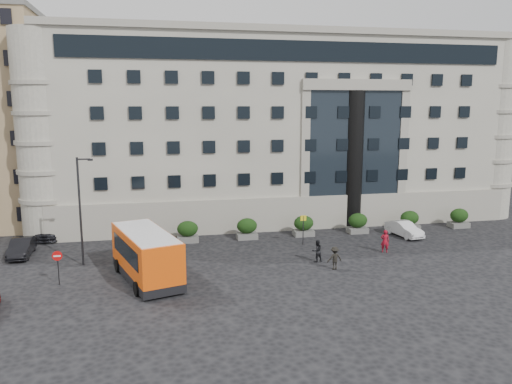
% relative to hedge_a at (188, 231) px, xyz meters
% --- Properties ---
extents(ground, '(120.00, 120.00, 0.00)m').
position_rel_hedge_a_xyz_m(ground, '(4.00, -7.80, -0.93)').
color(ground, black).
rests_on(ground, ground).
extents(civic_building, '(44.00, 24.00, 18.00)m').
position_rel_hedge_a_xyz_m(civic_building, '(10.00, 14.20, 8.07)').
color(civic_building, gray).
rests_on(civic_building, ground).
extents(entrance_column, '(1.80, 1.80, 13.00)m').
position_rel_hedge_a_xyz_m(entrance_column, '(16.00, 2.50, 5.57)').
color(entrance_column, black).
rests_on(entrance_column, ground).
extents(hedge_a, '(1.80, 1.26, 1.84)m').
position_rel_hedge_a_xyz_m(hedge_a, '(0.00, 0.00, 0.00)').
color(hedge_a, '#5F5F5C').
rests_on(hedge_a, ground).
extents(hedge_b, '(1.80, 1.26, 1.84)m').
position_rel_hedge_a_xyz_m(hedge_b, '(5.20, 0.00, 0.00)').
color(hedge_b, '#5F5F5C').
rests_on(hedge_b, ground).
extents(hedge_c, '(1.80, 1.26, 1.84)m').
position_rel_hedge_a_xyz_m(hedge_c, '(10.40, 0.00, 0.00)').
color(hedge_c, '#5F5F5C').
rests_on(hedge_c, ground).
extents(hedge_d, '(1.80, 1.26, 1.84)m').
position_rel_hedge_a_xyz_m(hedge_d, '(15.60, 0.00, 0.00)').
color(hedge_d, '#5F5F5C').
rests_on(hedge_d, ground).
extents(hedge_e, '(1.80, 1.26, 1.84)m').
position_rel_hedge_a_xyz_m(hedge_e, '(20.80, 0.00, 0.00)').
color(hedge_e, '#5F5F5C').
rests_on(hedge_e, ground).
extents(hedge_f, '(1.80, 1.26, 1.84)m').
position_rel_hedge_a_xyz_m(hedge_f, '(26.00, 0.00, 0.00)').
color(hedge_f, '#5F5F5C').
rests_on(hedge_f, ground).
extents(street_lamp, '(1.16, 0.18, 8.00)m').
position_rel_hedge_a_xyz_m(street_lamp, '(-7.94, -4.80, 3.44)').
color(street_lamp, '#262628').
rests_on(street_lamp, ground).
extents(bus_stop_sign, '(0.50, 0.08, 2.52)m').
position_rel_hedge_a_xyz_m(bus_stop_sign, '(9.50, -2.80, 0.80)').
color(bus_stop_sign, '#262628').
rests_on(bus_stop_sign, ground).
extents(no_entry_sign, '(0.64, 0.16, 2.32)m').
position_rel_hedge_a_xyz_m(no_entry_sign, '(-9.00, -8.84, 0.72)').
color(no_entry_sign, '#262628').
rests_on(no_entry_sign, ground).
extents(minibus, '(4.95, 8.43, 3.33)m').
position_rel_hedge_a_xyz_m(minibus, '(-3.36, -8.91, 0.90)').
color(minibus, '#EC4F0B').
rests_on(minibus, ground).
extents(red_truck, '(2.47, 5.21, 2.80)m').
position_rel_hedge_a_xyz_m(red_truck, '(-8.00, 7.20, 0.51)').
color(red_truck, '#9B140B').
rests_on(red_truck, ground).
extents(parked_car_b, '(1.63, 4.32, 1.41)m').
position_rel_hedge_a_xyz_m(parked_car_b, '(-13.00, -1.54, -0.22)').
color(parked_car_b, black).
rests_on(parked_car_b, ground).
extents(parked_car_c, '(2.51, 5.30, 1.49)m').
position_rel_hedge_a_xyz_m(parked_car_c, '(-11.81, 4.10, -0.18)').
color(parked_car_c, black).
rests_on(parked_car_c, ground).
extents(parked_car_d, '(2.61, 5.11, 1.38)m').
position_rel_hedge_a_xyz_m(parked_car_d, '(-7.50, 5.11, -0.24)').
color(parked_car_d, black).
rests_on(parked_car_d, ground).
extents(white_taxi, '(2.11, 4.24, 1.33)m').
position_rel_hedge_a_xyz_m(white_taxi, '(19.22, -1.98, -0.26)').
color(white_taxi, silver).
rests_on(white_taxi, ground).
extents(pedestrian_a, '(0.79, 0.67, 1.85)m').
position_rel_hedge_a_xyz_m(pedestrian_a, '(15.27, -6.25, -0.01)').
color(pedestrian_a, maroon).
rests_on(pedestrian_a, ground).
extents(pedestrian_b, '(0.93, 0.79, 1.69)m').
position_rel_hedge_a_xyz_m(pedestrian_b, '(9.17, -7.47, -0.09)').
color(pedestrian_b, black).
rests_on(pedestrian_b, ground).
extents(pedestrian_c, '(1.13, 0.71, 1.68)m').
position_rel_hedge_a_xyz_m(pedestrian_c, '(9.84, -9.44, -0.09)').
color(pedestrian_c, black).
rests_on(pedestrian_c, ground).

